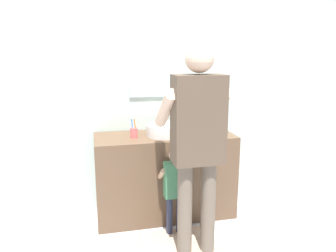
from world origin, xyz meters
TOP-DOWN VIEW (x-y plane):
  - ground_plane at (0.00, 0.00)m, footprint 14.00×14.00m
  - back_wall at (0.00, 0.62)m, footprint 4.40×0.10m
  - vanity_cabinet at (0.00, 0.30)m, footprint 1.35×0.54m
  - sink_basin at (0.00, 0.28)m, footprint 0.36×0.36m
  - faucet at (0.00, 0.50)m, footprint 0.18×0.14m
  - toothbrush_cup at (-0.30, 0.27)m, footprint 0.07×0.07m
  - soap_bottle at (0.34, 0.35)m, footprint 0.06×0.06m
  - bath_mat at (0.00, -0.25)m, footprint 0.64×0.40m
  - child_toddler at (0.00, -0.10)m, footprint 0.25×0.25m
  - adult_parent at (0.11, -0.40)m, footprint 0.52×0.55m

SIDE VIEW (x-z plane):
  - ground_plane at x=0.00m, z-range 0.00..0.00m
  - bath_mat at x=0.00m, z-range 0.00..0.02m
  - vanity_cabinet at x=0.00m, z-range 0.00..0.83m
  - child_toddler at x=0.00m, z-range 0.08..0.88m
  - toothbrush_cup at x=-0.30m, z-range 0.78..0.99m
  - sink_basin at x=0.00m, z-range 0.83..0.94m
  - soap_bottle at x=0.34m, z-range 0.82..0.98m
  - faucet at x=0.00m, z-range 0.82..1.00m
  - adult_parent at x=0.11m, z-range 0.17..1.86m
  - back_wall at x=0.00m, z-range 0.00..2.70m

